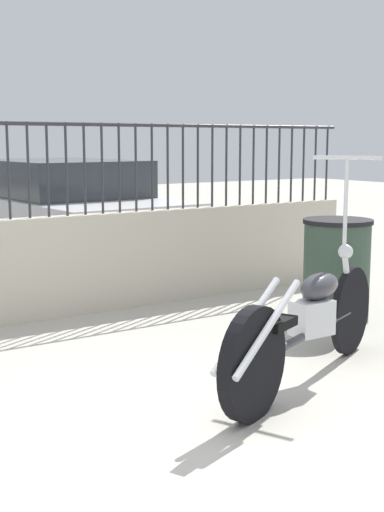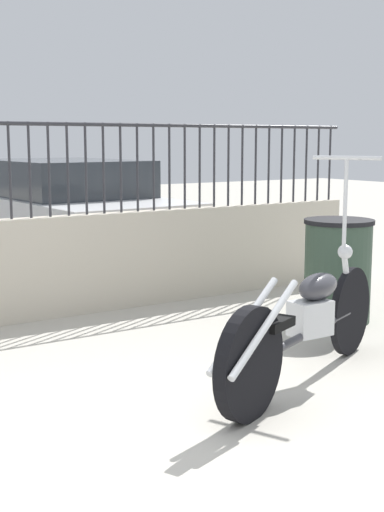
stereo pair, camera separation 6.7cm
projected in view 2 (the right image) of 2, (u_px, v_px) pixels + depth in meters
The scene contains 4 objects.
ground_plane at pixel (150, 457), 3.71m from camera, with size 40.00×40.00×0.00m, color #B7B2A5.
motorcycle_dark_grey at pixel (301, 325), 4.72m from camera, with size 2.12×1.01×1.53m.
trash_bin at pixel (338, 270), 6.46m from camera, with size 0.63×0.63×0.93m.
car_white at pixel (58, 212), 9.34m from camera, with size 1.96×4.67×1.39m.
Camera 2 is at (-1.72, -3.05, 1.64)m, focal length 50.00 mm.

